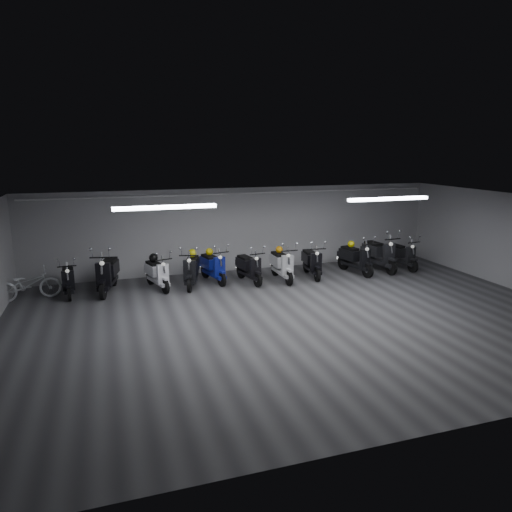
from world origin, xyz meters
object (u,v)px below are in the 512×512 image
object	(u,v)px
scooter_1	(107,268)
scooter_2	(157,269)
scooter_9	(379,249)
helmet_2	(209,252)
scooter_10	(402,251)
helmet_3	(153,258)
scooter_4	(213,262)
scooter_7	(312,257)
scooter_5	(249,263)
scooter_6	(282,260)
bicycle	(28,281)
helmet_4	(351,244)
helmet_1	(279,250)
scooter_8	(356,254)
scooter_3	(192,265)
scooter_0	(68,275)
helmet_0	(192,253)

from	to	relation	value
scooter_1	scooter_2	bearing A→B (deg)	9.56
scooter_9	helmet_2	world-z (taller)	scooter_9
scooter_10	helmet_3	world-z (taller)	scooter_10
scooter_4	scooter_9	xyz separation A→B (m)	(5.69, -0.33, 0.10)
scooter_1	scooter_7	size ratio (longest dim) A/B	1.14
scooter_5	helmet_3	size ratio (longest dim) A/B	6.28
scooter_1	scooter_9	bearing A→B (deg)	12.03
scooter_2	scooter_6	world-z (taller)	scooter_6
helmet_2	helmet_3	distance (m)	1.76
bicycle	helmet_4	world-z (taller)	bicycle
scooter_4	scooter_7	world-z (taller)	scooter_4
helmet_1	helmet_4	xyz separation A→B (m)	(2.57, 0.03, 0.01)
helmet_1	helmet_4	world-z (taller)	helmet_4
scooter_6	helmet_3	bearing A→B (deg)	172.11
scooter_4	helmet_2	bearing A→B (deg)	90.00
scooter_6	helmet_2	world-z (taller)	scooter_6
scooter_6	scooter_8	distance (m)	2.62
scooter_7	bicycle	bearing A→B (deg)	-174.98
scooter_10	scooter_7	bearing A→B (deg)	173.49
scooter_6	helmet_4	bearing A→B (deg)	5.47
scooter_3	helmet_1	distance (m)	2.82
helmet_1	helmet_4	bearing A→B (deg)	0.59
scooter_10	helmet_3	xyz separation A→B (m)	(-8.37, 0.37, 0.27)
scooter_0	helmet_1	size ratio (longest dim) A/B	7.08
scooter_3	scooter_1	bearing A→B (deg)	-166.42
scooter_9	helmet_2	xyz separation A→B (m)	(-5.75, 0.57, 0.18)
helmet_1	helmet_3	xyz separation A→B (m)	(-3.89, 0.24, -0.04)
scooter_0	helmet_4	size ratio (longest dim) A/B	6.92
helmet_4	helmet_1	bearing A→B (deg)	-179.41
helmet_2	helmet_3	xyz separation A→B (m)	(-1.74, -0.23, -0.02)
scooter_8	helmet_0	xyz separation A→B (m)	(-5.36, 0.43, 0.29)
scooter_3	scooter_9	size ratio (longest dim) A/B	0.91
scooter_8	scooter_9	distance (m)	0.99
scooter_6	helmet_4	xyz separation A→B (m)	(2.57, 0.28, 0.29)
scooter_3	helmet_3	bearing A→B (deg)	-177.28
scooter_4	scooter_10	size ratio (longest dim) A/B	1.02
scooter_8	scooter_9	size ratio (longest dim) A/B	0.91
scooter_5	helmet_3	distance (m)	2.89
scooter_0	helmet_0	xyz separation A→B (m)	(3.55, 0.04, 0.37)
scooter_2	helmet_1	size ratio (longest dim) A/B	7.28
scooter_0	helmet_3	xyz separation A→B (m)	(2.39, 0.08, 0.30)
bicycle	helmet_2	bearing A→B (deg)	-94.88
helmet_1	helmet_2	distance (m)	2.20
helmet_1	helmet_3	distance (m)	3.90
scooter_0	scooter_8	xyz separation A→B (m)	(8.91, -0.39, 0.07)
helmet_3	helmet_4	world-z (taller)	helmet_4
scooter_1	helmet_2	size ratio (longest dim) A/B	8.39
scooter_6	helmet_1	distance (m)	0.37
scooter_4	scooter_7	xyz separation A→B (m)	(3.17, -0.39, -0.00)
scooter_6	scooter_7	size ratio (longest dim) A/B	1.04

